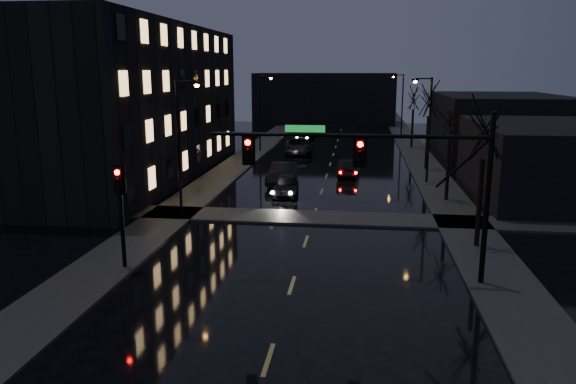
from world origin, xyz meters
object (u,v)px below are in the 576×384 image
(oncoming_car_b, at_px, (283,174))
(oncoming_car_d, at_px, (304,135))
(oncoming_car_a, at_px, (286,185))
(lead_car, at_px, (349,168))
(oncoming_car_c, at_px, (298,146))

(oncoming_car_b, relative_size, oncoming_car_d, 0.99)
(oncoming_car_a, relative_size, lead_car, 1.02)
(oncoming_car_b, xyz_separation_m, oncoming_car_d, (-0.98, 26.53, -0.09))
(lead_car, bearing_deg, oncoming_car_a, 65.71)
(oncoming_car_d, relative_size, lead_car, 1.15)
(oncoming_car_d, xyz_separation_m, lead_car, (5.91, -22.76, -0.01))
(lead_car, bearing_deg, oncoming_car_b, 41.91)
(oncoming_car_a, relative_size, oncoming_car_b, 0.89)
(oncoming_car_b, distance_m, oncoming_car_c, 15.59)
(oncoming_car_d, distance_m, lead_car, 23.52)
(oncoming_car_a, relative_size, oncoming_car_d, 0.88)
(oncoming_car_a, bearing_deg, oncoming_car_b, 96.00)
(oncoming_car_d, bearing_deg, oncoming_car_c, -79.51)
(oncoming_car_a, bearing_deg, oncoming_car_c, 88.83)
(oncoming_car_b, bearing_deg, oncoming_car_d, 95.91)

